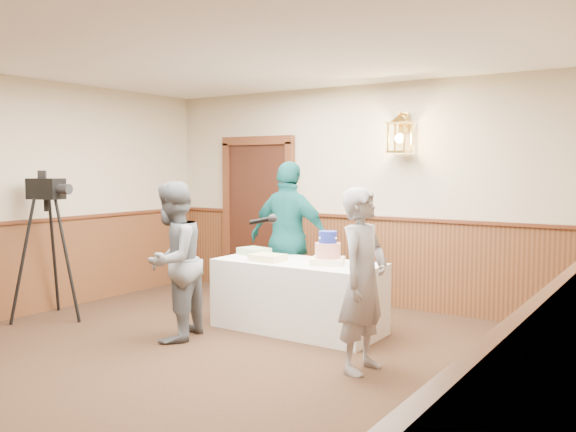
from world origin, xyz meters
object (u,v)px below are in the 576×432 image
object	(u,v)px
baker	(363,280)
tv_camera_rig	(48,256)
sheet_cake_green	(254,251)
display_table	(298,296)
sheet_cake_yellow	(268,258)
tiered_cake	(328,251)
assistant_p	(290,239)
interviewer	(173,261)

from	to	relation	value
baker	tv_camera_rig	size ratio (longest dim) A/B	0.97
sheet_cake_green	baker	size ratio (longest dim) A/B	0.21
display_table	sheet_cake_yellow	world-z (taller)	sheet_cake_yellow
tiered_cake	assistant_p	world-z (taller)	assistant_p
sheet_cake_green	tv_camera_rig	size ratio (longest dim) A/B	0.20
tv_camera_rig	assistant_p	bearing A→B (deg)	26.31
tiered_cake	assistant_p	xyz separation A→B (m)	(-0.82, 0.52, 0.03)
baker	display_table	bearing A→B (deg)	57.90
tv_camera_rig	display_table	bearing A→B (deg)	12.50
interviewer	assistant_p	world-z (taller)	assistant_p
sheet_cake_yellow	interviewer	size ratio (longest dim) A/B	0.22
sheet_cake_green	tiered_cake	bearing A→B (deg)	-7.68
display_table	tiered_cake	xyz separation A→B (m)	(0.36, 0.00, 0.51)
sheet_cake_green	display_table	bearing A→B (deg)	-11.75
display_table	tv_camera_rig	distance (m)	2.94
sheet_cake_yellow	sheet_cake_green	bearing A→B (deg)	143.52
display_table	baker	size ratio (longest dim) A/B	1.13
tiered_cake	sheet_cake_yellow	world-z (taller)	tiered_cake
baker	tv_camera_rig	xyz separation A→B (m)	(-3.83, -0.38, -0.06)
display_table	sheet_cake_green	xyz separation A→B (m)	(-0.70, 0.15, 0.41)
baker	tv_camera_rig	distance (m)	3.85
sheet_cake_yellow	sheet_cake_green	world-z (taller)	sheet_cake_green
baker	assistant_p	bearing A→B (deg)	53.13
display_table	sheet_cake_yellow	size ratio (longest dim) A/B	5.16
display_table	sheet_cake_yellow	bearing A→B (deg)	-151.23
display_table	tv_camera_rig	bearing A→B (deg)	-156.07
tiered_cake	sheet_cake_green	size ratio (longest dim) A/B	1.33
tiered_cake	baker	world-z (taller)	baker
sheet_cake_yellow	interviewer	bearing A→B (deg)	-124.25
display_table	interviewer	world-z (taller)	interviewer
sheet_cake_yellow	baker	xyz separation A→B (m)	(1.46, -0.65, 0.01)
tv_camera_rig	sheet_cake_green	bearing A→B (deg)	22.64
tv_camera_rig	sheet_cake_yellow	bearing A→B (deg)	11.88
sheet_cake_green	interviewer	size ratio (longest dim) A/B	0.20
assistant_p	baker	bearing A→B (deg)	139.61
interviewer	baker	world-z (taller)	interviewer
display_table	assistant_p	world-z (taller)	assistant_p
tiered_cake	sheet_cake_yellow	bearing A→B (deg)	-166.06
display_table	interviewer	distance (m)	1.40
tiered_cake	sheet_cake_green	xyz separation A→B (m)	(-1.06, 0.14, -0.10)
display_table	sheet_cake_green	world-z (taller)	sheet_cake_green
assistant_p	sheet_cake_green	bearing A→B (deg)	56.30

